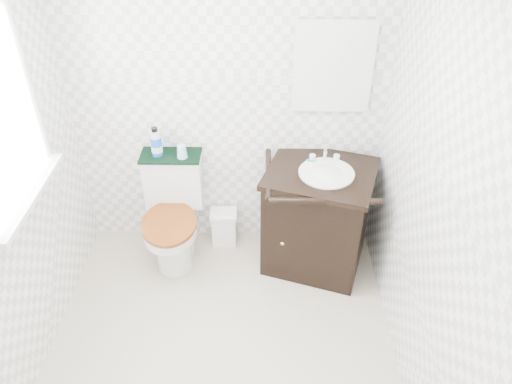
{
  "coord_description": "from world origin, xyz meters",
  "views": [
    {
      "loc": [
        0.25,
        -1.92,
        2.7
      ],
      "look_at": [
        0.21,
        0.75,
        0.75
      ],
      "focal_mm": 35.0,
      "sensor_mm": 36.0,
      "label": 1
    }
  ],
  "objects_px": {
    "trash_bin": "(224,227)",
    "mouthwash_bottle": "(156,143)",
    "vanity": "(318,216)",
    "cup": "(182,151)",
    "toilet": "(174,217)"
  },
  "relations": [
    {
      "from": "toilet",
      "to": "cup",
      "type": "xyz_separation_m",
      "value": [
        0.09,
        0.09,
        0.52
      ]
    },
    {
      "from": "toilet",
      "to": "vanity",
      "type": "xyz_separation_m",
      "value": [
        1.06,
        -0.06,
        0.08
      ]
    },
    {
      "from": "mouthwash_bottle",
      "to": "cup",
      "type": "xyz_separation_m",
      "value": [
        0.18,
        -0.03,
        -0.05
      ]
    },
    {
      "from": "trash_bin",
      "to": "mouthwash_bottle",
      "type": "distance_m",
      "value": 0.89
    },
    {
      "from": "vanity",
      "to": "trash_bin",
      "type": "bearing_deg",
      "value": 164.37
    },
    {
      "from": "mouthwash_bottle",
      "to": "trash_bin",
      "type": "bearing_deg",
      "value": 1.71
    },
    {
      "from": "trash_bin",
      "to": "cup",
      "type": "bearing_deg",
      "value": -170.99
    },
    {
      "from": "trash_bin",
      "to": "mouthwash_bottle",
      "type": "height_order",
      "value": "mouthwash_bottle"
    },
    {
      "from": "trash_bin",
      "to": "mouthwash_bottle",
      "type": "xyz_separation_m",
      "value": [
        -0.44,
        -0.01,
        0.77
      ]
    },
    {
      "from": "vanity",
      "to": "cup",
      "type": "relative_size",
      "value": 9.86
    },
    {
      "from": "vanity",
      "to": "mouthwash_bottle",
      "type": "bearing_deg",
      "value": 170.92
    },
    {
      "from": "mouthwash_bottle",
      "to": "cup",
      "type": "bearing_deg",
      "value": -9.12
    },
    {
      "from": "mouthwash_bottle",
      "to": "cup",
      "type": "distance_m",
      "value": 0.19
    },
    {
      "from": "trash_bin",
      "to": "toilet",
      "type": "bearing_deg",
      "value": -159.49
    },
    {
      "from": "vanity",
      "to": "mouthwash_bottle",
      "type": "xyz_separation_m",
      "value": [
        -1.15,
        0.18,
        0.49
      ]
    }
  ]
}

